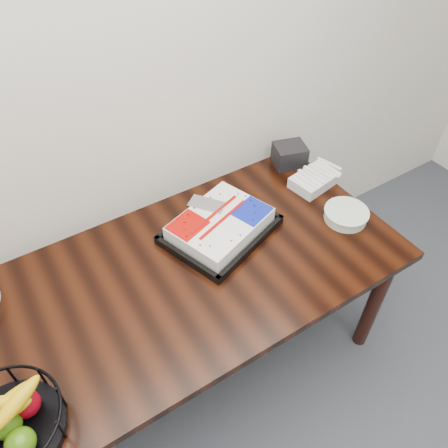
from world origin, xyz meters
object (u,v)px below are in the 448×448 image
cake_tray (220,226)px  napkin_box (290,155)px  table (188,285)px  fruit_basket (7,424)px  plate_stack (346,215)px

cake_tray → napkin_box: (0.57, 0.23, 0.01)m
table → cake_tray: 0.29m
table → fruit_basket: 0.81m
cake_tray → napkin_box: 0.61m
table → cake_tray: (0.23, 0.12, 0.13)m
fruit_basket → plate_stack: (1.51, 0.15, -0.05)m
napkin_box → cake_tray: bearing=-157.6°
plate_stack → napkin_box: 0.47m
cake_tray → fruit_basket: size_ratio=1.63×
fruit_basket → napkin_box: fruit_basket is taller
table → fruit_basket: (-0.75, -0.27, 0.16)m
napkin_box → fruit_basket: bearing=-158.2°
plate_stack → napkin_box: (0.04, 0.46, 0.03)m
table → plate_stack: (0.76, -0.11, 0.11)m
fruit_basket → plate_stack: size_ratio=1.68×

